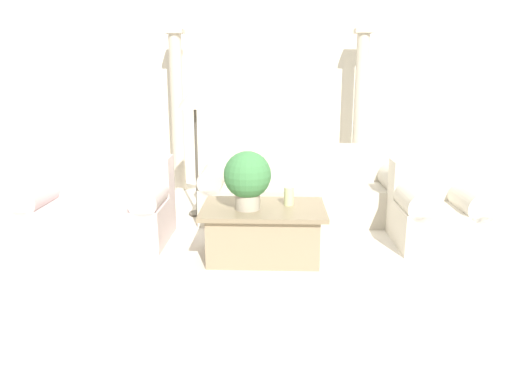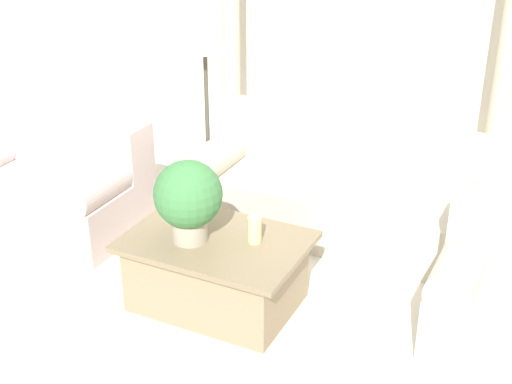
{
  "view_description": "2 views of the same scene",
  "coord_description": "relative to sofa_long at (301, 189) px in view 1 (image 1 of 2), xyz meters",
  "views": [
    {
      "loc": [
        0.03,
        -4.96,
        1.74
      ],
      "look_at": [
        -0.16,
        -0.2,
        0.56
      ],
      "focal_mm": 35.0,
      "sensor_mm": 36.0,
      "label": 1
    },
    {
      "loc": [
        1.89,
        -3.92,
        2.76
      ],
      "look_at": [
        -0.0,
        -0.05,
        0.65
      ],
      "focal_mm": 50.0,
      "sensor_mm": 36.0,
      "label": 2
    }
  ],
  "objects": [
    {
      "name": "coffee_table",
      "position": [
        -0.43,
        -1.34,
        -0.09
      ],
      "size": [
        1.15,
        0.79,
        0.49
      ],
      "color": "#998466",
      "rests_on": "ground_plane"
    },
    {
      "name": "loveseat",
      "position": [
        -2.14,
        -0.89,
        0.01
      ],
      "size": [
        1.43,
        0.86,
        0.85
      ],
      "color": "beige",
      "rests_on": "ground_plane"
    },
    {
      "name": "sofa_long",
      "position": [
        0.0,
        0.0,
        0.0
      ],
      "size": [
        2.37,
        0.86,
        0.85
      ],
      "color": "beige",
      "rests_on": "ground_plane"
    },
    {
      "name": "potted_plant",
      "position": [
        -0.57,
        -1.42,
        0.45
      ],
      "size": [
        0.43,
        0.43,
        0.54
      ],
      "color": "#B2A893",
      "rests_on": "coffee_table"
    },
    {
      "name": "column_right",
      "position": [
        0.87,
        1.34,
        0.82
      ],
      "size": [
        0.25,
        0.25,
        2.27
      ],
      "color": "beige",
      "rests_on": "ground_plane"
    },
    {
      "name": "pillar_candle",
      "position": [
        -0.19,
        -1.26,
        0.23
      ],
      "size": [
        0.09,
        0.09,
        0.17
      ],
      "color": "beige",
      "rests_on": "coffee_table"
    },
    {
      "name": "armchair",
      "position": [
        1.32,
        -0.86,
        0.01
      ],
      "size": [
        0.83,
        0.88,
        0.81
      ],
      "color": "beige",
      "rests_on": "ground_plane"
    },
    {
      "name": "floor_lamp",
      "position": [
        -1.26,
        0.03,
        1.02
      ],
      "size": [
        0.42,
        0.42,
        1.56
      ],
      "color": "#4C473D",
      "rests_on": "ground_plane"
    },
    {
      "name": "column_left",
      "position": [
        -1.72,
        1.34,
        0.82
      ],
      "size": [
        0.25,
        0.25,
        2.27
      ],
      "color": "beige",
      "rests_on": "ground_plane"
    },
    {
      "name": "ground_plane",
      "position": [
        -0.35,
        -0.85,
        -0.34
      ],
      "size": [
        16.0,
        16.0,
        0.0
      ],
      "primitive_type": "plane",
      "color": "silver"
    },
    {
      "name": "wall_back",
      "position": [
        -0.35,
        1.78,
        1.26
      ],
      "size": [
        10.0,
        0.06,
        3.2
      ],
      "color": "silver",
      "rests_on": "ground_plane"
    }
  ]
}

